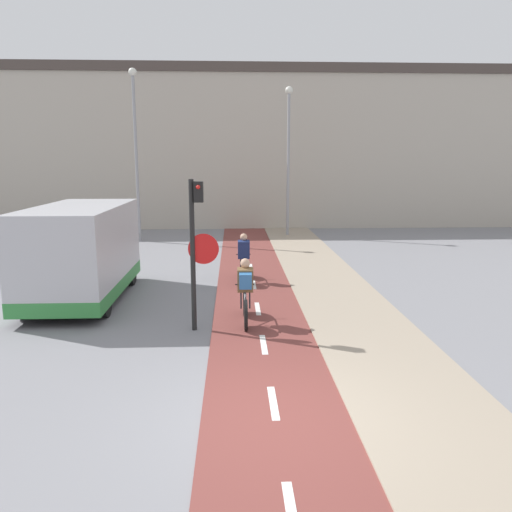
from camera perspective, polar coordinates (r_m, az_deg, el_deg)
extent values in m
plane|color=gray|center=(7.66, 2.29, -18.25)|extent=(120.00, 120.00, 0.00)
cube|color=brown|center=(7.66, 2.29, -18.19)|extent=(2.20, 60.00, 0.02)
cube|color=white|center=(8.09, 1.98, -16.40)|extent=(0.12, 1.10, 0.00)
cube|color=white|center=(10.37, 0.88, -10.06)|extent=(0.12, 1.10, 0.00)
cube|color=white|center=(12.73, 0.20, -6.04)|extent=(0.12, 1.10, 0.00)
cube|color=white|center=(15.14, -0.26, -3.28)|extent=(0.12, 1.10, 0.00)
cube|color=white|center=(17.57, -0.59, -1.28)|extent=(0.12, 1.10, 0.00)
cube|color=gray|center=(8.16, 19.35, -16.79)|extent=(2.40, 60.00, 0.05)
cube|color=#B2A899|center=(29.80, -1.47, 11.67)|extent=(60.00, 5.00, 8.26)
cube|color=#473D38|center=(30.17, -1.52, 20.01)|extent=(60.00, 5.20, 0.50)
cylinder|color=black|center=(10.93, -7.24, -0.06)|extent=(0.11, 0.11, 3.34)
cube|color=black|center=(10.75, -6.59, 7.29)|extent=(0.20, 0.20, 0.44)
sphere|color=red|center=(10.63, -6.64, 7.84)|extent=(0.09, 0.09, 0.09)
cone|color=red|center=(10.88, -6.03, 0.81)|extent=(0.67, 0.01, 0.67)
cone|color=silver|center=(10.89, -6.03, 0.81)|extent=(0.60, 0.02, 0.60)
cylinder|color=gray|center=(23.77, -13.50, 10.59)|extent=(0.14, 0.14, 7.45)
sphere|color=silver|center=(24.07, -13.93, 19.74)|extent=(0.36, 0.36, 0.36)
cylinder|color=gray|center=(24.84, 3.70, 10.23)|extent=(0.14, 0.14, 6.90)
sphere|color=silver|center=(25.05, 3.80, 18.39)|extent=(0.36, 0.36, 0.36)
cylinder|color=black|center=(11.13, -1.17, -6.79)|extent=(0.07, 0.70, 0.70)
cylinder|color=black|center=(12.16, -1.30, -5.26)|extent=(0.07, 0.70, 0.70)
cylinder|color=slate|center=(11.79, -1.26, -4.85)|extent=(0.04, 0.68, 0.43)
cylinder|color=slate|center=(11.31, -1.20, -5.45)|extent=(0.04, 0.36, 0.46)
cylinder|color=slate|center=(11.57, -1.25, -4.03)|extent=(0.04, 0.99, 0.07)
cylinder|color=slate|center=(11.33, -1.19, -6.52)|extent=(0.04, 0.41, 0.05)
cylinder|color=black|center=(12.04, -1.30, -3.27)|extent=(0.46, 0.03, 0.03)
cube|color=brown|center=(11.38, -1.24, -2.74)|extent=(0.36, 0.31, 0.59)
sphere|color=tan|center=(11.34, -1.25, -0.83)|extent=(0.22, 0.22, 0.22)
cylinder|color=#232328|center=(11.46, -1.73, -4.96)|extent=(0.04, 0.07, 0.44)
cylinder|color=#232328|center=(11.47, -0.72, -4.95)|extent=(0.04, 0.07, 0.44)
cube|color=#3370B2|center=(11.20, -1.22, -2.85)|extent=(0.28, 0.23, 0.39)
cylinder|color=black|center=(15.00, -1.36, -2.15)|extent=(0.07, 0.69, 0.69)
cylinder|color=black|center=(16.00, -1.44, -1.32)|extent=(0.07, 0.69, 0.69)
cylinder|color=slate|center=(15.65, -1.42, -0.92)|extent=(0.04, 0.66, 0.43)
cylinder|color=slate|center=(15.19, -1.38, -1.22)|extent=(0.04, 0.34, 0.45)
cylinder|color=slate|center=(15.46, -1.41, -0.26)|extent=(0.04, 0.95, 0.07)
cylinder|color=slate|center=(15.19, -1.38, -2.01)|extent=(0.04, 0.39, 0.05)
cylinder|color=black|center=(15.92, -1.45, 0.19)|extent=(0.46, 0.03, 0.03)
cube|color=navy|center=(15.29, -1.41, 0.75)|extent=(0.36, 0.31, 0.59)
sphere|color=tan|center=(15.27, -1.42, 2.18)|extent=(0.22, 0.22, 0.22)
cylinder|color=#232328|center=(15.34, -1.77, -0.91)|extent=(0.04, 0.07, 0.43)
cylinder|color=#232328|center=(15.35, -1.03, -0.90)|extent=(0.04, 0.07, 0.43)
cube|color=#B7B7BC|center=(14.12, -19.32, 0.76)|extent=(2.13, 4.90, 2.30)
cube|color=#33843D|center=(14.31, -19.07, -3.07)|extent=(2.14, 4.91, 0.36)
cube|color=black|center=(16.37, -17.00, 3.65)|extent=(1.91, 0.04, 0.70)
cylinder|color=black|center=(16.09, -20.75, -1.95)|extent=(0.18, 0.70, 0.70)
cylinder|color=black|center=(15.60, -14.05, -1.95)|extent=(0.18, 0.70, 0.70)
cylinder|color=black|center=(13.20, -24.99, -4.99)|extent=(0.18, 0.70, 0.70)
cylinder|color=black|center=(12.59, -16.88, -5.16)|extent=(0.18, 0.70, 0.70)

